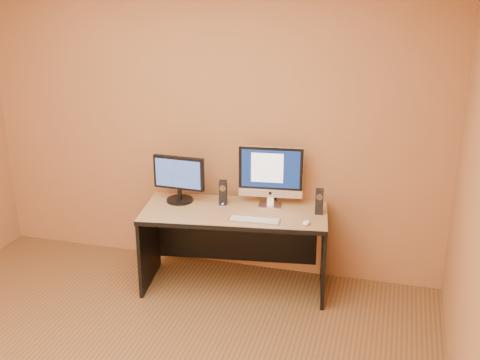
# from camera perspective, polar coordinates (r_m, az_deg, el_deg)

# --- Properties ---
(walls) EXTENTS (4.00, 4.00, 2.60)m
(walls) POSITION_cam_1_polar(r_m,az_deg,el_deg) (3.32, -13.55, -2.94)
(walls) COLOR #AA6A44
(walls) RESTS_ON ground
(desk) EXTENTS (1.55, 0.84, 0.68)m
(desk) POSITION_cam_1_polar(r_m,az_deg,el_deg) (4.97, -0.51, -6.56)
(desk) COLOR tan
(desk) RESTS_ON ground
(imac) EXTENTS (0.54, 0.25, 0.51)m
(imac) POSITION_cam_1_polar(r_m,az_deg,el_deg) (4.84, 2.90, 0.35)
(imac) COLOR silver
(imac) RESTS_ON desk
(second_monitor) EXTENTS (0.45, 0.24, 0.39)m
(second_monitor) POSITION_cam_1_polar(r_m,az_deg,el_deg) (4.97, -5.80, 0.07)
(second_monitor) COLOR black
(second_monitor) RESTS_ON desk
(speaker_left) EXTENTS (0.07, 0.08, 0.20)m
(speaker_left) POSITION_cam_1_polar(r_m,az_deg,el_deg) (4.92, -1.62, -1.20)
(speaker_left) COLOR black
(speaker_left) RESTS_ON desk
(speaker_right) EXTENTS (0.07, 0.07, 0.20)m
(speaker_right) POSITION_cam_1_polar(r_m,az_deg,el_deg) (4.78, 7.53, -2.03)
(speaker_right) COLOR black
(speaker_right) RESTS_ON desk
(keyboard) EXTENTS (0.40, 0.13, 0.02)m
(keyboard) POSITION_cam_1_polar(r_m,az_deg,el_deg) (4.63, 1.36, -3.82)
(keyboard) COLOR #B0B0B5
(keyboard) RESTS_ON desk
(mouse) EXTENTS (0.06, 0.10, 0.03)m
(mouse) POSITION_cam_1_polar(r_m,az_deg,el_deg) (4.60, 6.30, -4.03)
(mouse) COLOR white
(mouse) RESTS_ON desk
(cable_a) EXTENTS (0.11, 0.18, 0.01)m
(cable_a) POSITION_cam_1_polar(r_m,az_deg,el_deg) (5.02, 3.51, -2.00)
(cable_a) COLOR black
(cable_a) RESTS_ON desk
(cable_b) EXTENTS (0.07, 0.16, 0.01)m
(cable_b) POSITION_cam_1_polar(r_m,az_deg,el_deg) (5.02, 3.05, -1.96)
(cable_b) COLOR black
(cable_b) RESTS_ON desk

